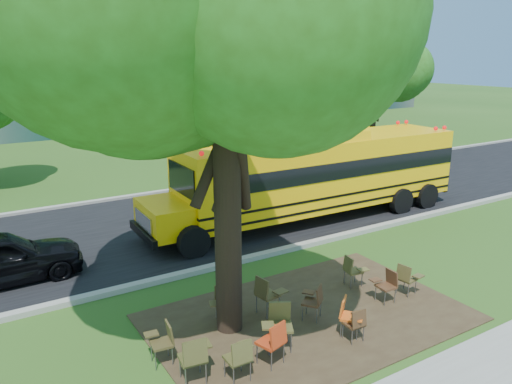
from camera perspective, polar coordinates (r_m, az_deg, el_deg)
ground at (r=11.56m, az=0.48°, el=-14.42°), size 160.00×160.00×0.00m
dirt_patch at (r=11.70m, az=6.10°, el=-14.04°), size 7.00×4.50×0.03m
asphalt_road at (r=17.35m, az=-11.92°, el=-4.17°), size 80.00×8.00×0.04m
kerb_near at (r=13.88m, az=-6.19°, el=-8.81°), size 80.00×0.25×0.14m
kerb_far at (r=21.08m, az=-15.75°, el=-0.75°), size 80.00×0.25×0.14m
bg_tree_3 at (r=26.14m, az=-0.97°, el=13.92°), size 5.60×5.60×7.84m
bg_tree_4 at (r=30.30m, az=13.50°, el=12.43°), size 5.00×5.00×6.85m
main_tree at (r=9.68m, az=-3.59°, el=17.75°), size 7.20×7.20×9.77m
school_bus at (r=17.94m, az=7.23°, el=2.25°), size 11.98×2.97×2.91m
chair_0 at (r=9.41m, az=-7.01°, el=-17.99°), size 0.69×0.57×0.96m
chair_1 at (r=9.43m, az=-1.84°, el=-18.13°), size 0.57×0.52×0.88m
chair_2 at (r=9.84m, az=2.04°, el=-16.39°), size 0.63×0.68×0.93m
chair_3 at (r=10.33m, az=2.63°, el=-14.54°), size 0.81×0.64×0.97m
chair_4 at (r=10.77m, az=11.37°, el=-14.28°), size 0.52×0.45×0.77m
chair_5 at (r=10.91m, az=10.51°, el=-13.50°), size 0.58×0.73×0.85m
chair_6 at (r=12.47m, az=14.73°, el=-9.99°), size 0.48×0.55×0.82m
chair_7 at (r=12.91m, az=16.87°, el=-9.23°), size 0.56×0.55×0.83m
chair_8 at (r=10.09m, az=-10.55°, el=-16.15°), size 0.49×0.59×0.84m
chair_9 at (r=11.32m, az=-3.83°, el=-12.20°), size 0.66×0.52×0.83m
chair_10 at (r=11.47m, az=1.25°, el=-11.37°), size 0.63×0.63×0.94m
chair_11 at (r=11.41m, az=6.69°, el=-12.02°), size 0.56×0.71×0.84m
chair_12 at (r=13.03m, az=10.97°, el=-8.59°), size 0.48×0.60×0.82m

